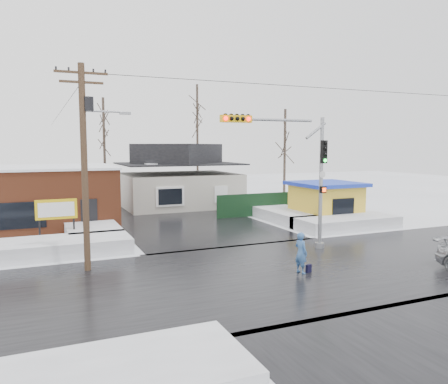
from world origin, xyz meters
name	(u,v)px	position (x,y,z in m)	size (l,w,h in m)	color
ground	(284,271)	(0.00, 0.00, 0.00)	(120.00, 120.00, 0.00)	white
road_ns	(284,271)	(0.00, 0.00, 0.01)	(10.00, 120.00, 0.02)	black
road_ew	(284,271)	(0.00, 0.00, 0.01)	(120.00, 10.00, 0.02)	black
snowbank_nw	(60,247)	(-9.00, 7.00, 0.40)	(7.00, 3.00, 0.80)	white
snowbank_ne	(346,223)	(9.00, 7.00, 0.40)	(7.00, 3.00, 0.80)	white
snowbank_nside_w	(90,227)	(-7.00, 12.00, 0.40)	(3.00, 8.00, 0.80)	white
snowbank_nside_e	(282,214)	(7.00, 12.00, 0.40)	(3.00, 8.00, 0.80)	white
traffic_signal	(297,165)	(2.43, 2.97, 4.54)	(6.05, 0.68, 7.00)	gray
utility_pole	(86,155)	(-7.93, 3.50, 5.11)	(3.15, 0.44, 9.00)	#382619
brick_building	(21,197)	(-11.00, 15.99, 2.08)	(12.20, 8.20, 4.12)	brown
marquee_sign	(56,211)	(-9.00, 9.49, 1.92)	(2.20, 0.21, 2.55)	black
house	(179,178)	(2.00, 22.00, 2.62)	(10.40, 8.40, 5.76)	beige
kiosk	(326,201)	(9.50, 9.99, 1.46)	(4.60, 4.60, 2.88)	yellow
fence	(263,204)	(6.50, 14.00, 0.90)	(8.00, 0.12, 1.80)	black
tree_far_left	(104,120)	(-4.00, 26.00, 7.95)	(3.00, 3.00, 10.00)	#332821
tree_far_mid	(197,108)	(6.00, 28.00, 9.54)	(3.00, 3.00, 12.00)	#332821
tree_far_right	(285,129)	(12.00, 20.00, 7.16)	(3.00, 3.00, 9.00)	#332821
pedestrian	(301,253)	(0.45, -0.60, 0.90)	(0.65, 0.43, 1.79)	#3B68A7
shopping_bag	(309,269)	(0.81, -0.68, 0.17)	(0.28, 0.12, 0.35)	black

